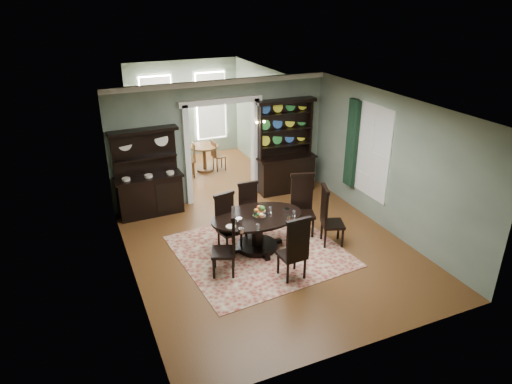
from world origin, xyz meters
TOP-DOWN VIEW (x-y plane):
  - room at (0.00, 0.04)m, footprint 5.51×6.01m
  - parlor at (0.00, 5.53)m, footprint 3.51×3.50m
  - doorway_trim at (0.00, 3.00)m, footprint 2.08×0.25m
  - right_window at (2.69, 0.93)m, footprint 0.15×1.47m
  - wall_sconce at (0.95, 2.85)m, footprint 0.27×0.21m
  - rug at (-0.24, 0.12)m, footprint 3.40×3.26m
  - dining_table at (-0.24, 0.25)m, footprint 1.92×1.79m
  - centerpiece at (-0.20, 0.18)m, footprint 1.50×0.96m
  - chair_far_left at (-0.79, 0.53)m, footprint 0.52×0.50m
  - chair_far_mid at (-0.13, 0.91)m, footprint 0.46×0.44m
  - chair_far_right at (0.96, 0.53)m, footprint 0.62×0.60m
  - chair_end_left at (-1.07, -0.37)m, footprint 0.60×0.61m
  - chair_end_right at (1.18, -0.16)m, footprint 0.59×0.61m
  - chair_near at (-0.05, -1.04)m, footprint 0.50×0.48m
  - sideboard at (-1.92, 2.76)m, footprint 1.58×0.60m
  - welsh_dresser at (1.64, 2.74)m, footprint 1.58×0.63m
  - parlor_table at (0.11, 4.92)m, footprint 0.84×0.84m
  - parlor_chair_left at (-0.40, 4.63)m, footprint 0.44×0.43m
  - parlor_chair_right at (0.47, 4.82)m, footprint 0.39×0.38m

SIDE VIEW (x-z plane):
  - rug at x=-0.24m, z-range 0.00..0.01m
  - parlor_chair_right at x=0.47m, z-range 0.03..0.94m
  - parlor_table at x=0.11m, z-range 0.12..0.90m
  - dining_table at x=-0.24m, z-range 0.15..0.90m
  - parlor_chair_left at x=-0.40m, z-range 0.04..1.04m
  - chair_far_mid at x=-0.13m, z-range 0.03..1.22m
  - chair_far_left at x=-0.79m, z-range 0.03..1.24m
  - chair_end_left at x=-1.07m, z-range 0.03..1.33m
  - chair_near at x=-0.05m, z-range 0.03..1.33m
  - chair_end_right at x=1.18m, z-range 0.03..1.34m
  - chair_far_right at x=0.96m, z-range 0.03..1.39m
  - sideboard at x=-1.92m, z-range -0.31..1.75m
  - centerpiece at x=-0.20m, z-range 0.70..0.95m
  - welsh_dresser at x=1.64m, z-range -0.34..2.10m
  - parlor at x=0.00m, z-range 0.01..3.02m
  - room at x=0.00m, z-range 0.07..3.08m
  - right_window at x=2.69m, z-range 0.54..2.66m
  - doorway_trim at x=0.00m, z-range 0.33..2.90m
  - wall_sconce at x=0.95m, z-range 1.79..1.99m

